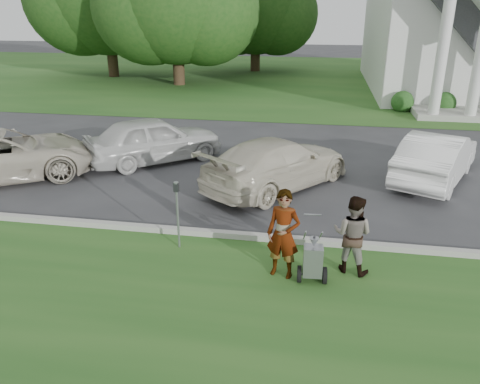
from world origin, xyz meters
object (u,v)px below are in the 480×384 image
(car_a, at_px, (1,155))
(car_d, at_px, (436,157))
(person_right, at_px, (352,235))
(parking_meter_near, at_px, (177,207))
(person_left, at_px, (283,235))
(tree_back, at_px, (256,9))
(striping_cart, at_px, (313,262))
(car_c, at_px, (278,163))
(car_b, at_px, (154,139))
(tree_left, at_px, (175,3))

(car_a, relative_size, car_d, 1.23)
(person_right, relative_size, parking_meter_near, 1.04)
(car_a, bearing_deg, person_left, -148.44)
(tree_back, distance_m, striping_cart, 31.74)
(tree_back, height_order, car_d, tree_back)
(parking_meter_near, height_order, car_d, parking_meter_near)
(person_right, relative_size, car_a, 0.29)
(car_a, height_order, car_c, car_a)
(tree_back, xyz_separation_m, car_b, (0.08, -24.33, -3.96))
(tree_left, distance_m, car_b, 17.39)
(car_c, bearing_deg, car_b, 14.82)
(person_left, relative_size, parking_meter_near, 1.16)
(person_right, height_order, car_d, person_right)
(striping_cart, xyz_separation_m, car_a, (-9.39, 4.20, 0.32))
(striping_cart, bearing_deg, car_b, 125.66)
(tree_left, height_order, person_right, tree_left)
(striping_cart, xyz_separation_m, parking_meter_near, (-2.88, 0.88, 0.52))
(car_a, bearing_deg, tree_back, -41.89)
(person_right, xyz_separation_m, car_a, (-10.11, 3.66, -0.03))
(car_a, height_order, car_b, car_b)
(car_b, height_order, car_c, car_b)
(car_b, relative_size, car_c, 0.92)
(tree_back, xyz_separation_m, car_a, (-3.85, -26.76, -3.97))
(car_d, bearing_deg, tree_left, -27.91)
(person_left, relative_size, car_a, 0.32)
(tree_left, distance_m, tree_back, 8.95)
(tree_left, relative_size, car_d, 2.39)
(parking_meter_near, relative_size, car_b, 0.34)
(striping_cart, height_order, parking_meter_near, parking_meter_near)
(person_right, height_order, car_a, person_right)
(car_b, bearing_deg, car_d, -132.77)
(car_c, bearing_deg, tree_left, -29.03)
(car_d, bearing_deg, striping_cart, 85.56)
(person_left, distance_m, parking_meter_near, 2.42)
(tree_back, height_order, car_c, tree_back)
(person_right, distance_m, parking_meter_near, 3.62)
(parking_meter_near, bearing_deg, tree_left, 106.80)
(car_c, bearing_deg, tree_back, -44.44)
(tree_back, height_order, person_right, tree_back)
(striping_cart, bearing_deg, car_d, 57.54)
(striping_cart, bearing_deg, parking_meter_near, 159.08)
(person_right, bearing_deg, tree_left, -46.28)
(car_b, bearing_deg, tree_left, -26.66)
(tree_back, relative_size, person_left, 5.46)
(striping_cart, relative_size, parking_meter_near, 0.73)
(striping_cart, distance_m, parking_meter_near, 3.06)
(person_left, height_order, car_a, person_left)
(striping_cart, relative_size, person_right, 0.71)
(tree_left, relative_size, striping_cart, 9.52)
(person_left, xyz_separation_m, car_b, (-4.88, 6.48, -0.11))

